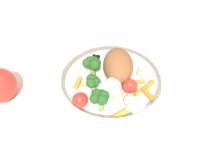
{
  "coord_description": "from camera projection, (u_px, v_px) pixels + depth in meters",
  "views": [
    {
      "loc": [
        -0.36,
        -0.14,
        0.45
      ],
      "look_at": [
        -0.0,
        -0.01,
        0.03
      ],
      "focal_mm": 45.7,
      "sensor_mm": 36.0,
      "label": 1
    }
  ],
  "objects": [
    {
      "name": "ground_plane",
      "position": [
        107.0,
        92.0,
        0.59
      ],
      "size": [
        2.4,
        2.4,
        0.0
      ],
      "primitive_type": "plane",
      "color": "silver"
    },
    {
      "name": "food_container",
      "position": [
        113.0,
        82.0,
        0.57
      ],
      "size": [
        0.22,
        0.22,
        0.07
      ],
      "color": "white",
      "rests_on": "ground_plane"
    }
  ]
}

